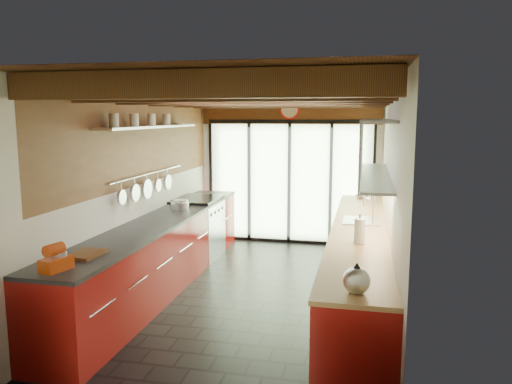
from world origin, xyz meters
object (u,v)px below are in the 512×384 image
soap_bottle (360,234)px  kettle (357,279)px  stand_mixer (56,259)px  paper_towel (360,231)px  bowl (362,196)px

soap_bottle → kettle: bearing=-90.0°
stand_mixer → paper_towel: 2.95m
paper_towel → soap_bottle: bearing=90.0°
kettle → soap_bottle: bearing=90.0°
stand_mixer → paper_towel: (2.54, 1.50, 0.03)m
stand_mixer → soap_bottle: (2.54, 1.56, -0.01)m
kettle → paper_towel: 1.51m
bowl → paper_towel: bearing=-90.0°
kettle → soap_bottle: size_ratio=1.54×
paper_towel → soap_bottle: (0.00, 0.06, -0.05)m
paper_towel → soap_bottle: size_ratio=1.84×
kettle → soap_bottle: 1.57m
stand_mixer → soap_bottle: 2.98m
paper_towel → bowl: bearing=90.0°
kettle → soap_bottle: kettle is taller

